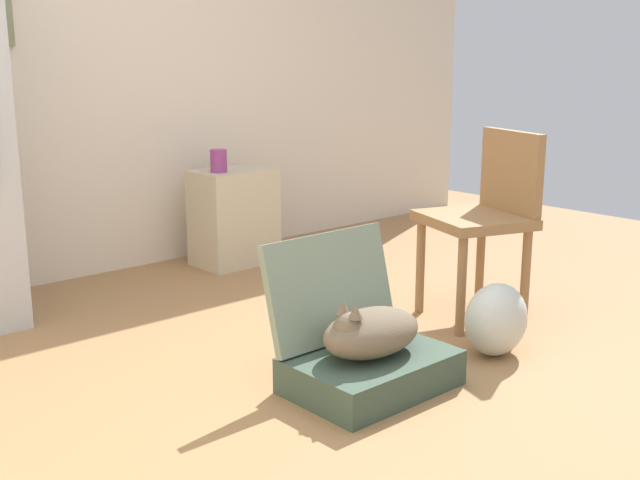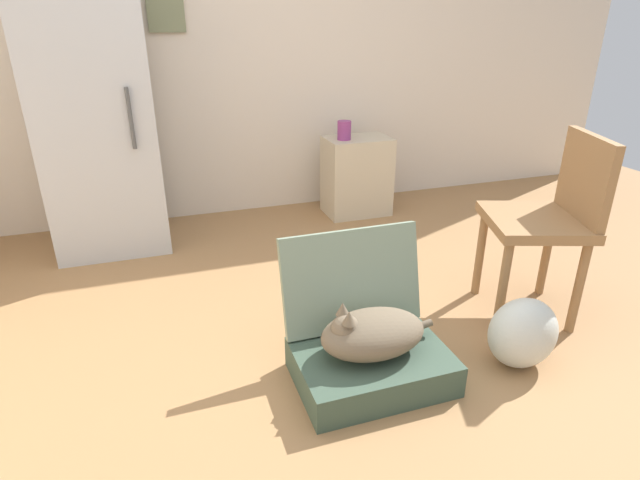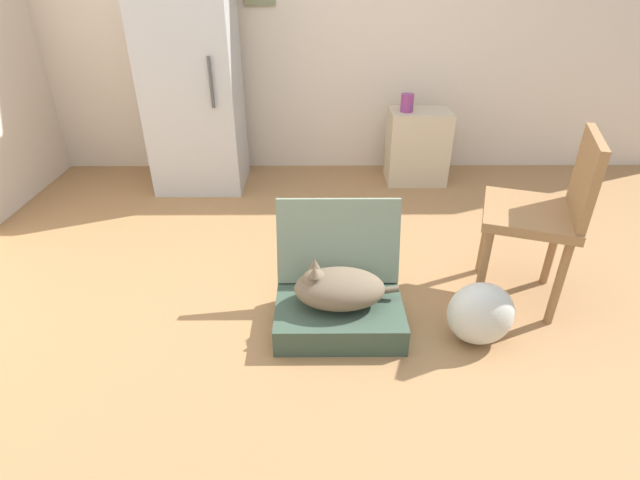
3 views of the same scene
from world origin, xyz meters
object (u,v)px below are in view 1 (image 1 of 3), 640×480
at_px(cat, 370,332).
at_px(chair, 486,213).
at_px(plastic_bag_white, 496,319).
at_px(suitcase_base, 371,372).
at_px(side_table, 234,217).
at_px(vase_tall, 219,161).

relative_size(cat, chair, 0.56).
height_order(cat, chair, chair).
bearing_deg(chair, plastic_bag_white, -27.34).
height_order(suitcase_base, plastic_bag_white, plastic_bag_white).
height_order(side_table, vase_tall, vase_tall).
distance_m(plastic_bag_white, chair, 0.63).
relative_size(suitcase_base, side_table, 1.06).
distance_m(cat, vase_tall, 2.03).
xyz_separation_m(cat, vase_tall, (0.61, 1.89, 0.42)).
xyz_separation_m(vase_tall, chair, (0.43, -1.64, -0.13)).
xyz_separation_m(cat, plastic_bag_white, (0.67, -0.11, -0.08)).
distance_m(vase_tall, chair, 1.70).
bearing_deg(plastic_bag_white, cat, 171.13).
bearing_deg(vase_tall, cat, -107.86).
relative_size(suitcase_base, cat, 1.21).
height_order(suitcase_base, cat, cat).
bearing_deg(vase_tall, plastic_bag_white, -88.07).
height_order(suitcase_base, side_table, side_table).
bearing_deg(plastic_bag_white, side_table, 88.48).
bearing_deg(cat, plastic_bag_white, -8.87).
xyz_separation_m(suitcase_base, vase_tall, (0.60, 1.89, 0.59)).
bearing_deg(plastic_bag_white, chair, 43.56).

